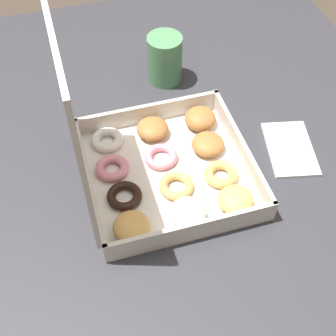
{
  "coord_description": "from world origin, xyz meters",
  "views": [
    {
      "loc": [
        -0.53,
        0.24,
        1.44
      ],
      "look_at": [
        -0.0,
        0.08,
        0.76
      ],
      "focal_mm": 50.0,
      "sensor_mm": 36.0,
      "label": 1
    }
  ],
  "objects": [
    {
      "name": "ground_plane",
      "position": [
        0.0,
        0.0,
        0.0
      ],
      "size": [
        8.0,
        8.0,
        0.0
      ],
      "primitive_type": "plane",
      "color": "#42382D"
    },
    {
      "name": "paper_napkin",
      "position": [
        -0.01,
        -0.17,
        0.74
      ],
      "size": [
        0.16,
        0.12,
        0.01
      ],
      "color": "white",
      "rests_on": "dining_table"
    },
    {
      "name": "dining_table",
      "position": [
        0.0,
        0.0,
        0.65
      ],
      "size": [
        1.26,
        0.93,
        0.74
      ],
      "color": "#2D2D33",
      "rests_on": "ground_plane"
    },
    {
      "name": "donut_box",
      "position": [
        -0.0,
        0.12,
        0.8
      ],
      "size": [
        0.3,
        0.31,
        0.36
      ],
      "color": "silver",
      "rests_on": "dining_table"
    },
    {
      "name": "coffee_mug",
      "position": [
        0.27,
        0.01,
        0.79
      ],
      "size": [
        0.08,
        0.08,
        0.11
      ],
      "color": "#4C8456",
      "rests_on": "dining_table"
    }
  ]
}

